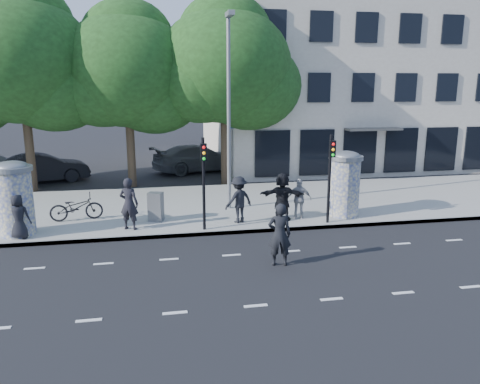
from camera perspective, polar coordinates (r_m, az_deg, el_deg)
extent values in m
plane|color=black|center=(13.95, -0.06, -9.72)|extent=(120.00, 120.00, 0.00)
cube|color=gray|center=(20.97, -3.84, -1.69)|extent=(40.00, 8.00, 0.15)
cube|color=slate|center=(17.21, -2.24, -4.98)|extent=(40.00, 0.10, 0.16)
cube|color=silver|center=(11.99, 1.93, -13.70)|extent=(32.00, 0.12, 0.01)
cube|color=silver|center=(15.23, -1.04, -7.70)|extent=(32.00, 0.12, 0.01)
cylinder|color=beige|center=(18.28, -25.69, -1.23)|extent=(1.20, 1.20, 2.30)
cylinder|color=slate|center=(18.04, -26.07, 2.56)|extent=(1.36, 1.36, 0.16)
ellipsoid|color=slate|center=(18.03, -26.10, 2.81)|extent=(1.10, 1.10, 0.38)
cylinder|color=beige|center=(19.36, 12.61, 0.50)|extent=(1.20, 1.20, 2.30)
cylinder|color=slate|center=(19.14, 12.79, 4.10)|extent=(1.36, 1.36, 0.16)
ellipsoid|color=slate|center=(19.13, 12.80, 4.34)|extent=(1.10, 1.10, 0.38)
cylinder|color=black|center=(16.97, -4.45, 0.93)|extent=(0.11, 0.11, 3.40)
cube|color=black|center=(16.58, -4.45, 4.86)|extent=(0.22, 0.14, 0.62)
cylinder|color=black|center=(18.11, 10.83, 1.51)|extent=(0.11, 0.11, 3.40)
cube|color=black|center=(17.74, 11.21, 5.19)|extent=(0.22, 0.14, 0.62)
cylinder|color=slate|center=(19.64, -1.38, 9.40)|extent=(0.16, 0.16, 8.00)
cube|color=slate|center=(19.39, -1.25, 20.90)|extent=(0.25, 0.90, 0.18)
cylinder|color=#38281C|center=(26.06, -24.30, 5.20)|extent=(0.44, 0.44, 4.73)
ellipsoid|color=#193513|center=(25.91, -25.18, 14.31)|extent=(7.20, 7.20, 6.12)
cylinder|color=#38281C|center=(25.57, -13.18, 5.53)|extent=(0.44, 0.44, 4.41)
ellipsoid|color=#193513|center=(25.38, -13.65, 14.22)|extent=(6.80, 6.80, 5.78)
cylinder|color=#38281C|center=(25.43, -1.85, 6.03)|extent=(0.44, 0.44, 4.59)
ellipsoid|color=#193513|center=(25.26, -1.92, 15.14)|extent=(7.00, 7.00, 5.95)
cube|color=#B4A897|center=(35.67, 13.47, 13.66)|extent=(20.00, 15.00, 12.00)
cube|color=black|center=(29.17, 19.03, 4.85)|extent=(18.00, 0.10, 2.60)
cube|color=#59544C|center=(27.78, 15.96, 7.39)|extent=(3.20, 0.90, 0.12)
cube|color=#194C8C|center=(25.66, 0.31, 8.13)|extent=(1.60, 0.06, 0.30)
imported|color=black|center=(17.85, -25.37, -2.71)|extent=(0.85, 0.63, 1.58)
imported|color=black|center=(17.57, -13.38, -1.41)|extent=(0.83, 0.69, 1.94)
imported|color=black|center=(18.00, -0.15, -0.93)|extent=(1.34, 1.08, 1.80)
imported|color=#99999B|center=(18.65, 7.26, -0.82)|extent=(1.08, 0.84, 1.62)
imported|color=black|center=(18.34, 5.17, -0.56)|extent=(1.86, 1.03, 1.90)
imported|color=black|center=(14.18, 4.84, -5.19)|extent=(0.77, 0.56, 1.94)
imported|color=black|center=(19.45, -19.32, -1.76)|extent=(0.96, 2.08, 1.05)
cube|color=slate|center=(18.55, -10.23, -1.78)|extent=(0.65, 0.57, 1.14)
cube|color=slate|center=(19.30, 11.98, -1.22)|extent=(0.64, 0.53, 1.17)
imported|color=black|center=(28.39, -22.95, 2.70)|extent=(3.20, 5.20, 1.62)
imported|color=#494C4F|center=(29.64, -5.13, 4.14)|extent=(4.17, 6.21, 1.67)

